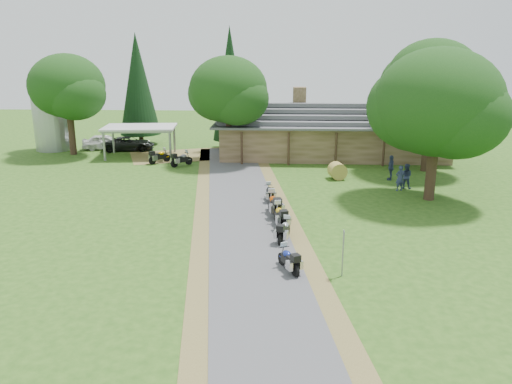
# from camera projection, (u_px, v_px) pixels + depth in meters

# --- Properties ---
(ground) EXTENTS (120.00, 120.00, 0.00)m
(ground) POSITION_uv_depth(u_px,v_px,m) (251.00, 253.00, 24.08)
(ground) COLOR #294F16
(ground) RESTS_ON ground
(driveway) EXTENTS (51.95, 51.95, 0.00)m
(driveway) POSITION_uv_depth(u_px,v_px,m) (247.00, 225.00, 27.95)
(driveway) COLOR #434346
(driveway) RESTS_ON ground
(lodge) EXTENTS (21.40, 9.40, 4.90)m
(lodge) POSITION_uv_depth(u_px,v_px,m) (332.00, 129.00, 46.19)
(lodge) COLOR brown
(lodge) RESTS_ON ground
(silo) EXTENTS (3.87, 3.87, 7.13)m
(silo) POSITION_uv_depth(u_px,v_px,m) (51.00, 113.00, 48.55)
(silo) COLOR gray
(silo) RESTS_ON ground
(carport) EXTENTS (6.87, 4.97, 2.79)m
(carport) POSITION_uv_depth(u_px,v_px,m) (141.00, 141.00, 45.94)
(carport) COLOR silver
(carport) RESTS_ON ground
(car_white_sedan) EXTENTS (3.59, 5.98, 1.86)m
(car_white_sedan) POSITION_uv_depth(u_px,v_px,m) (105.00, 140.00, 49.36)
(car_white_sedan) COLOR white
(car_white_sedan) RESTS_ON ground
(car_dark_suv) EXTENTS (2.94, 5.54, 2.03)m
(car_dark_suv) POSITION_uv_depth(u_px,v_px,m) (129.00, 140.00, 48.74)
(car_dark_suv) COLOR black
(car_dark_suv) RESTS_ON ground
(motorcycle_row_a) EXTENTS (1.24, 1.77, 1.16)m
(motorcycle_row_a) POSITION_uv_depth(u_px,v_px,m) (289.00, 259.00, 21.96)
(motorcycle_row_a) COLOR navy
(motorcycle_row_a) RESTS_ON ground
(motorcycle_row_b) EXTENTS (1.01, 1.84, 1.20)m
(motorcycle_row_b) POSITION_uv_depth(u_px,v_px,m) (284.00, 229.00, 25.51)
(motorcycle_row_b) COLOR #A1A4A8
(motorcycle_row_b) RESTS_ON ground
(motorcycle_row_c) EXTENTS (1.12, 2.07, 1.35)m
(motorcycle_row_c) POSITION_uv_depth(u_px,v_px,m) (280.00, 215.00, 27.52)
(motorcycle_row_c) COLOR yellow
(motorcycle_row_c) RESTS_ON ground
(motorcycle_row_d) EXTENTS (1.22, 2.23, 1.45)m
(motorcycle_row_d) POSITION_uv_depth(u_px,v_px,m) (274.00, 203.00, 29.46)
(motorcycle_row_d) COLOR #CE4405
(motorcycle_row_d) RESTS_ON ground
(motorcycle_row_e) EXTENTS (0.83, 1.73, 1.14)m
(motorcycle_row_e) POSITION_uv_depth(u_px,v_px,m) (270.00, 192.00, 32.40)
(motorcycle_row_e) COLOR black
(motorcycle_row_e) RESTS_ON ground
(motorcycle_carport_a) EXTENTS (1.74, 1.81, 1.29)m
(motorcycle_carport_a) POSITION_uv_depth(u_px,v_px,m) (159.00, 156.00, 43.32)
(motorcycle_carport_a) COLOR #E8A100
(motorcycle_carport_a) RESTS_ON ground
(motorcycle_carport_b) EXTENTS (1.77, 1.84, 1.32)m
(motorcycle_carport_b) POSITION_uv_depth(u_px,v_px,m) (182.00, 158.00, 42.18)
(motorcycle_carport_b) COLOR gray
(motorcycle_carport_b) RESTS_ON ground
(person_a) EXTENTS (0.72, 0.64, 2.10)m
(person_a) POSITION_uv_depth(u_px,v_px,m) (400.00, 176.00, 34.60)
(person_a) COLOR navy
(person_a) RESTS_ON ground
(person_b) EXTENTS (0.70, 0.60, 2.08)m
(person_b) POSITION_uv_depth(u_px,v_px,m) (406.00, 174.00, 35.21)
(person_b) COLOR navy
(person_b) RESTS_ON ground
(person_c) EXTENTS (0.60, 0.73, 2.22)m
(person_c) POSITION_uv_depth(u_px,v_px,m) (391.00, 166.00, 37.49)
(person_c) COLOR navy
(person_c) RESTS_ON ground
(hay_bale) EXTENTS (1.46, 1.38, 1.27)m
(hay_bale) POSITION_uv_depth(u_px,v_px,m) (337.00, 171.00, 37.90)
(hay_bale) COLOR olive
(hay_bale) RESTS_ON ground
(sign_post) EXTENTS (0.38, 0.06, 2.11)m
(sign_post) POSITION_uv_depth(u_px,v_px,m) (343.00, 254.00, 21.29)
(sign_post) COLOR gray
(sign_post) RESTS_ON ground
(oak_lodge_left) EXTENTS (6.62, 6.62, 10.14)m
(oak_lodge_left) POSITION_uv_depth(u_px,v_px,m) (228.00, 104.00, 42.53)
(oak_lodge_left) COLOR #113610
(oak_lodge_left) RESTS_ON ground
(oak_lodge_right) EXTENTS (7.14, 7.14, 11.87)m
(oak_lodge_right) POSITION_uv_depth(u_px,v_px,m) (431.00, 97.00, 39.08)
(oak_lodge_right) COLOR #113610
(oak_lodge_right) RESTS_ON ground
(oak_driveway) EXTENTS (7.96, 7.96, 10.21)m
(oak_driveway) POSITION_uv_depth(u_px,v_px,m) (436.00, 122.00, 31.42)
(oak_driveway) COLOR #113610
(oak_driveway) RESTS_ON ground
(oak_silo) EXTENTS (6.82, 6.82, 10.26)m
(oak_silo) POSITION_uv_depth(u_px,v_px,m) (68.00, 99.00, 45.81)
(oak_silo) COLOR #113610
(oak_silo) RESTS_ON ground
(cedar_near) EXTENTS (3.52, 3.52, 11.79)m
(cedar_near) POSITION_uv_depth(u_px,v_px,m) (230.00, 89.00, 48.38)
(cedar_near) COLOR black
(cedar_near) RESTS_ON ground
(cedar_far) EXTENTS (4.14, 4.14, 11.27)m
(cedar_far) POSITION_uv_depth(u_px,v_px,m) (138.00, 90.00, 50.81)
(cedar_far) COLOR black
(cedar_far) RESTS_ON ground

